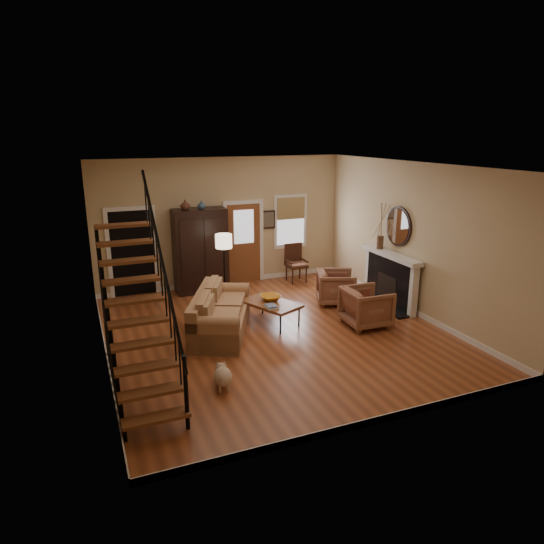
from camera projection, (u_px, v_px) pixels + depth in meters
name	position (u px, v px, depth m)	size (l,w,h in m)	color
room	(228.00, 243.00, 10.79)	(7.00, 7.33, 3.30)	#984B26
staircase	(136.00, 293.00, 7.18)	(0.94, 2.80, 3.20)	brown
fireplace	(392.00, 274.00, 11.17)	(0.33, 1.95, 2.30)	black
armoire	(200.00, 251.00, 12.05)	(1.30, 0.60, 2.10)	black
vase_a	(185.00, 205.00, 11.50)	(0.24, 0.24, 0.25)	#4C2619
vase_b	(202.00, 205.00, 11.66)	(0.20, 0.20, 0.21)	#334C60
sofa	(221.00, 313.00, 9.69)	(0.96, 2.23, 0.83)	#AD794F
coffee_table	(271.00, 313.00, 10.19)	(0.71, 1.22, 0.47)	brown
bowl	(271.00, 297.00, 10.27)	(0.42, 0.42, 0.10)	orange
books	(271.00, 306.00, 9.81)	(0.22, 0.31, 0.06)	beige
armchair_left	(366.00, 307.00, 10.03)	(0.87, 0.89, 0.81)	brown
armchair_right	(336.00, 287.00, 11.34)	(0.83, 0.86, 0.78)	brown
floor_lamp	(224.00, 270.00, 11.20)	(0.38, 0.38, 1.66)	black
side_chair	(296.00, 263.00, 12.95)	(0.54, 0.54, 1.02)	#3D1E13
dog	(223.00, 378.00, 7.62)	(0.29, 0.49, 0.35)	beige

